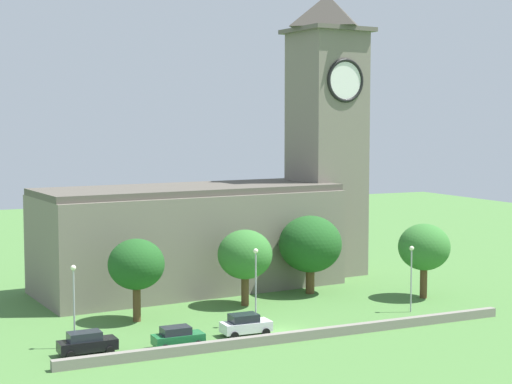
{
  "coord_description": "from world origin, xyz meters",
  "views": [
    {
      "loc": [
        -31.74,
        -62.72,
        18.12
      ],
      "look_at": [
        1.43,
        8.57,
        11.52
      ],
      "focal_mm": 57.51,
      "sensor_mm": 36.0,
      "label": 1
    }
  ],
  "objects_px": {
    "tree_riverside_west": "(136,265)",
    "tree_by_tower": "(245,255)",
    "streetlamp_west_end": "(74,293)",
    "tree_churchyard": "(310,244)",
    "car_green": "(178,337)",
    "tree_riverside_east": "(424,247)",
    "car_black": "(87,343)",
    "church": "(230,206)",
    "streetlamp_central": "(411,267)",
    "car_white": "(245,325)",
    "streetlamp_west_mid": "(256,275)"
  },
  "relations": [
    {
      "from": "tree_riverside_west",
      "to": "tree_by_tower",
      "type": "xyz_separation_m",
      "value": [
        11.7,
        1.81,
        -0.15
      ]
    },
    {
      "from": "streetlamp_west_end",
      "to": "tree_churchyard",
      "type": "bearing_deg",
      "value": 21.49
    },
    {
      "from": "car_green",
      "to": "tree_riverside_east",
      "type": "xyz_separation_m",
      "value": [
        29.55,
        7.13,
        4.43
      ]
    },
    {
      "from": "car_green",
      "to": "tree_riverside_east",
      "type": "relative_size",
      "value": 0.53
    },
    {
      "from": "car_black",
      "to": "tree_riverside_east",
      "type": "height_order",
      "value": "tree_riverside_east"
    },
    {
      "from": "church",
      "to": "car_black",
      "type": "height_order",
      "value": "church"
    },
    {
      "from": "church",
      "to": "streetlamp_central",
      "type": "height_order",
      "value": "church"
    },
    {
      "from": "church",
      "to": "car_green",
      "type": "relative_size",
      "value": 9.59
    },
    {
      "from": "streetlamp_west_end",
      "to": "car_white",
      "type": "bearing_deg",
      "value": -8.57
    },
    {
      "from": "tree_churchyard",
      "to": "church",
      "type": "bearing_deg",
      "value": 123.06
    },
    {
      "from": "streetlamp_west_end",
      "to": "car_green",
      "type": "bearing_deg",
      "value": -23.17
    },
    {
      "from": "car_white",
      "to": "streetlamp_west_mid",
      "type": "distance_m",
      "value": 4.81
    },
    {
      "from": "church",
      "to": "tree_riverside_east",
      "type": "relative_size",
      "value": 5.1
    },
    {
      "from": "car_green",
      "to": "tree_riverside_west",
      "type": "bearing_deg",
      "value": 92.5
    },
    {
      "from": "car_black",
      "to": "car_green",
      "type": "height_order",
      "value": "car_black"
    },
    {
      "from": "car_black",
      "to": "streetlamp_west_end",
      "type": "bearing_deg",
      "value": 101.56
    },
    {
      "from": "church",
      "to": "streetlamp_west_end",
      "type": "distance_m",
      "value": 29.65
    },
    {
      "from": "church",
      "to": "tree_by_tower",
      "type": "relative_size",
      "value": 5.21
    },
    {
      "from": "tree_riverside_east",
      "to": "streetlamp_west_end",
      "type": "bearing_deg",
      "value": -174.07
    },
    {
      "from": "church",
      "to": "streetlamp_west_end",
      "type": "relative_size",
      "value": 5.82
    },
    {
      "from": "car_black",
      "to": "tree_riverside_west",
      "type": "relative_size",
      "value": 0.6
    },
    {
      "from": "tree_riverside_west",
      "to": "church",
      "type": "bearing_deg",
      "value": 40.86
    },
    {
      "from": "streetlamp_west_end",
      "to": "tree_by_tower",
      "type": "height_order",
      "value": "tree_by_tower"
    },
    {
      "from": "streetlamp_west_mid",
      "to": "tree_riverside_west",
      "type": "distance_m",
      "value": 11.14
    },
    {
      "from": "car_black",
      "to": "tree_riverside_east",
      "type": "bearing_deg",
      "value": 9.42
    },
    {
      "from": "streetlamp_central",
      "to": "tree_churchyard",
      "type": "xyz_separation_m",
      "value": [
        -4.6,
        11.75,
        0.95
      ]
    },
    {
      "from": "streetlamp_central",
      "to": "tree_by_tower",
      "type": "height_order",
      "value": "tree_by_tower"
    },
    {
      "from": "car_green",
      "to": "streetlamp_west_end",
      "type": "distance_m",
      "value": 9.08
    },
    {
      "from": "tree_by_tower",
      "to": "car_white",
      "type": "bearing_deg",
      "value": -114.03
    },
    {
      "from": "car_white",
      "to": "tree_by_tower",
      "type": "xyz_separation_m",
      "value": [
        4.73,
        10.6,
        4.16
      ]
    },
    {
      "from": "car_white",
      "to": "tree_riverside_east",
      "type": "relative_size",
      "value": 0.55
    },
    {
      "from": "tree_riverside_east",
      "to": "car_white",
      "type": "bearing_deg",
      "value": -165.4
    },
    {
      "from": "car_white",
      "to": "streetlamp_west_mid",
      "type": "height_order",
      "value": "streetlamp_west_mid"
    },
    {
      "from": "car_white",
      "to": "tree_riverside_west",
      "type": "xyz_separation_m",
      "value": [
        -6.97,
        8.78,
        4.31
      ]
    },
    {
      "from": "streetlamp_central",
      "to": "tree_by_tower",
      "type": "bearing_deg",
      "value": 144.84
    },
    {
      "from": "tree_riverside_west",
      "to": "tree_churchyard",
      "type": "relative_size",
      "value": 0.91
    },
    {
      "from": "car_black",
      "to": "car_green",
      "type": "bearing_deg",
      "value": -8.19
    },
    {
      "from": "streetlamp_west_mid",
      "to": "tree_riverside_east",
      "type": "bearing_deg",
      "value": 10.23
    },
    {
      "from": "streetlamp_central",
      "to": "tree_riverside_east",
      "type": "relative_size",
      "value": 0.83
    },
    {
      "from": "streetlamp_west_mid",
      "to": "church",
      "type": "bearing_deg",
      "value": 73.28
    },
    {
      "from": "streetlamp_west_mid",
      "to": "streetlamp_west_end",
      "type": "bearing_deg",
      "value": -179.75
    },
    {
      "from": "streetlamp_central",
      "to": "tree_riverside_west",
      "type": "distance_m",
      "value": 26.11
    },
    {
      "from": "car_white",
      "to": "tree_riverside_west",
      "type": "distance_m",
      "value": 12.01
    },
    {
      "from": "car_green",
      "to": "tree_riverside_east",
      "type": "height_order",
      "value": "tree_riverside_east"
    },
    {
      "from": "tree_riverside_east",
      "to": "tree_riverside_west",
      "type": "height_order",
      "value": "tree_riverside_east"
    },
    {
      "from": "streetlamp_west_end",
      "to": "streetlamp_central",
      "type": "xyz_separation_m",
      "value": [
        32.17,
        -0.89,
        -0.22
      ]
    },
    {
      "from": "car_white",
      "to": "tree_riverside_west",
      "type": "bearing_deg",
      "value": 128.43
    },
    {
      "from": "tree_churchyard",
      "to": "car_green",
      "type": "bearing_deg",
      "value": -144.72
    },
    {
      "from": "streetlamp_central",
      "to": "streetlamp_west_end",
      "type": "bearing_deg",
      "value": 178.41
    },
    {
      "from": "church",
      "to": "tree_by_tower",
      "type": "height_order",
      "value": "church"
    }
  ]
}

